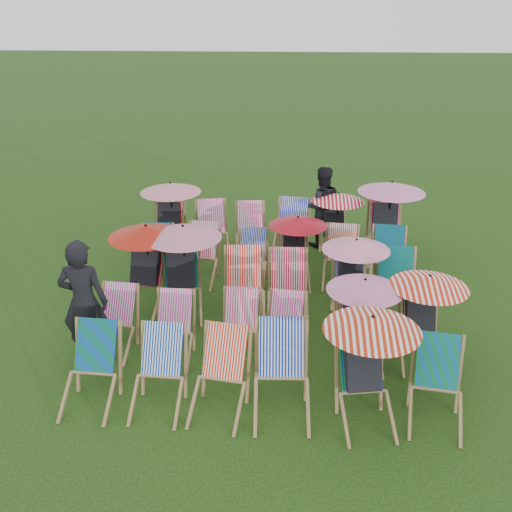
# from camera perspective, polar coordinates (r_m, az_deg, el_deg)

# --- Properties ---
(ground) EXTENTS (100.00, 100.00, 0.00)m
(ground) POSITION_cam_1_polar(r_m,az_deg,el_deg) (8.81, 1.00, -6.04)
(ground) COLOR black
(ground) RESTS_ON ground
(deckchair_0) EXTENTS (0.65, 0.88, 0.93)m
(deckchair_0) POSITION_cam_1_polar(r_m,az_deg,el_deg) (7.10, -16.29, -10.90)
(deckchair_0) COLOR olive
(deckchair_0) RESTS_ON ground
(deckchair_1) EXTENTS (0.64, 0.87, 0.91)m
(deckchair_1) POSITION_cam_1_polar(r_m,az_deg,el_deg) (6.88, -9.78, -11.51)
(deckchair_1) COLOR olive
(deckchair_1) RESTS_ON ground
(deckchair_2) EXTENTS (0.75, 0.95, 0.94)m
(deckchair_2) POSITION_cam_1_polar(r_m,az_deg,el_deg) (6.73, -3.66, -11.93)
(deckchair_2) COLOR olive
(deckchair_2) RESTS_ON ground
(deckchair_3) EXTENTS (0.72, 0.97, 1.02)m
(deckchair_3) POSITION_cam_1_polar(r_m,az_deg,el_deg) (6.68, 2.60, -11.80)
(deckchair_3) COLOR olive
(deckchair_3) RESTS_ON ground
(deckchair_4) EXTENTS (1.09, 1.18, 1.29)m
(deckchair_4) POSITION_cam_1_polar(r_m,az_deg,el_deg) (6.59, 11.07, -11.03)
(deckchair_4) COLOR olive
(deckchair_4) RESTS_ON ground
(deckchair_5) EXTENTS (0.73, 0.93, 0.92)m
(deckchair_5) POSITION_cam_1_polar(r_m,az_deg,el_deg) (6.89, 17.68, -12.34)
(deckchair_5) COLOR olive
(deckchair_5) RESTS_ON ground
(deckchair_6) EXTENTS (0.64, 0.83, 0.85)m
(deckchair_6) POSITION_cam_1_polar(r_m,az_deg,el_deg) (8.05, -14.10, -6.47)
(deckchair_6) COLOR olive
(deckchair_6) RESTS_ON ground
(deckchair_7) EXTENTS (0.57, 0.79, 0.85)m
(deckchair_7) POSITION_cam_1_polar(r_m,az_deg,el_deg) (7.73, -8.39, -7.31)
(deckchair_7) COLOR olive
(deckchair_7) RESTS_ON ground
(deckchair_8) EXTENTS (0.57, 0.80, 0.86)m
(deckchair_8) POSITION_cam_1_polar(r_m,az_deg,el_deg) (7.68, -1.59, -7.24)
(deckchair_8) COLOR olive
(deckchair_8) RESTS_ON ground
(deckchair_9) EXTENTS (0.63, 0.82, 0.83)m
(deckchair_9) POSITION_cam_1_polar(r_m,az_deg,el_deg) (7.67, 2.84, -7.43)
(deckchair_9) COLOR olive
(deckchair_9) RESTS_ON ground
(deckchair_10) EXTENTS (0.99, 1.06, 1.17)m
(deckchair_10) POSITION_cam_1_polar(r_m,az_deg,el_deg) (7.59, 10.44, -6.40)
(deckchair_10) COLOR olive
(deckchair_10) RESTS_ON ground
(deckchair_11) EXTENTS (1.02, 1.06, 1.21)m
(deckchair_11) POSITION_cam_1_polar(r_m,az_deg,el_deg) (7.80, 16.38, -5.98)
(deckchair_11) COLOR olive
(deckchair_11) RESTS_ON ground
(deckchair_12) EXTENTS (1.14, 1.21, 1.35)m
(deckchair_12) POSITION_cam_1_polar(r_m,az_deg,el_deg) (8.87, -11.18, -1.08)
(deckchair_12) COLOR olive
(deckchair_12) RESTS_ON ground
(deckchair_13) EXTENTS (1.16, 1.25, 1.38)m
(deckchair_13) POSITION_cam_1_polar(r_m,az_deg,el_deg) (8.68, -7.45, -1.29)
(deckchair_13) COLOR olive
(deckchair_13) RESTS_ON ground
(deckchair_14) EXTENTS (0.73, 0.97, 1.00)m
(deckchair_14) POSITION_cam_1_polar(r_m,az_deg,el_deg) (8.57, -1.20, -3.13)
(deckchair_14) COLOR olive
(deckchair_14) RESTS_ON ground
(deckchair_15) EXTENTS (0.68, 0.92, 0.98)m
(deckchair_15) POSITION_cam_1_polar(r_m,az_deg,el_deg) (8.57, 3.23, -3.25)
(deckchair_15) COLOR olive
(deckchair_15) RESTS_ON ground
(deckchair_16) EXTENTS (1.02, 1.06, 1.20)m
(deckchair_16) POSITION_cam_1_polar(r_m,az_deg,el_deg) (8.69, 9.57, -2.09)
(deckchair_16) COLOR olive
(deckchair_16) RESTS_ON ground
(deckchair_17) EXTENTS (0.67, 0.94, 1.01)m
(deckchair_17) POSITION_cam_1_polar(r_m,az_deg,el_deg) (8.77, 13.95, -3.19)
(deckchair_17) COLOR olive
(deckchair_17) RESTS_ON ground
(deckchair_18) EXTENTS (0.67, 0.88, 0.90)m
(deckchair_18) POSITION_cam_1_polar(r_m,az_deg,el_deg) (9.87, -9.95, 0.03)
(deckchair_18) COLOR olive
(deckchair_18) RESTS_ON ground
(deckchair_19) EXTENTS (0.70, 0.91, 0.93)m
(deckchair_19) POSITION_cam_1_polar(r_m,az_deg,el_deg) (9.78, -5.63, 0.12)
(deckchair_19) COLOR olive
(deckchair_19) RESTS_ON ground
(deckchair_20) EXTENTS (0.61, 0.82, 0.84)m
(deckchair_20) POSITION_cam_1_polar(r_m,az_deg,el_deg) (9.72, -0.51, -0.17)
(deckchair_20) COLOR olive
(deckchair_20) RESTS_ON ground
(deckchair_21) EXTENTS (0.97, 1.03, 1.16)m
(deckchair_21) POSITION_cam_1_polar(r_m,az_deg,el_deg) (9.60, 3.95, 0.67)
(deckchair_21) COLOR olive
(deckchair_21) RESTS_ON ground
(deckchair_22) EXTENTS (0.69, 0.91, 0.93)m
(deckchair_22) POSITION_cam_1_polar(r_m,az_deg,el_deg) (9.73, 8.50, -0.16)
(deckchair_22) COLOR olive
(deckchair_22) RESTS_ON ground
(deckchair_23) EXTENTS (0.70, 0.92, 0.94)m
(deckchair_23) POSITION_cam_1_polar(r_m,az_deg,el_deg) (9.79, 13.14, -0.36)
(deckchair_23) COLOR olive
(deckchair_23) RESTS_ON ground
(deckchair_24) EXTENTS (1.14, 1.20, 1.35)m
(deckchair_24) POSITION_cam_1_polar(r_m,az_deg,el_deg) (10.86, -8.67, 3.86)
(deckchair_24) COLOR olive
(deckchair_24) RESTS_ON ground
(deckchair_25) EXTENTS (0.80, 0.99, 0.96)m
(deckchair_25) POSITION_cam_1_polar(r_m,az_deg,el_deg) (10.79, -4.39, 2.62)
(deckchair_25) COLOR olive
(deckchair_25) RESTS_ON ground
(deckchair_26) EXTENTS (0.71, 0.92, 0.92)m
(deckchair_26) POSITION_cam_1_polar(r_m,az_deg,el_deg) (10.79, -0.49, 2.58)
(deckchair_26) COLOR olive
(deckchair_26) RESTS_ON ground
(deckchair_27) EXTENTS (0.80, 1.02, 1.01)m
(deckchair_27) POSITION_cam_1_polar(r_m,az_deg,el_deg) (10.70, 3.50, 2.61)
(deckchair_27) COLOR olive
(deckchair_27) RESTS_ON ground
(deckchair_28) EXTENTS (0.99, 1.07, 1.17)m
(deckchair_28) POSITION_cam_1_polar(r_m,az_deg,el_deg) (10.80, 8.00, 3.27)
(deckchair_28) COLOR olive
(deckchair_28) RESTS_ON ground
(deckchair_29) EXTENTS (1.22, 1.27, 1.44)m
(deckchair_29) POSITION_cam_1_polar(r_m,az_deg,el_deg) (10.75, 12.94, 3.57)
(deckchair_29) COLOR olive
(deckchair_29) RESTS_ON ground
(person_left) EXTENTS (0.63, 0.42, 1.74)m
(person_left) POSITION_cam_1_polar(r_m,az_deg,el_deg) (7.71, -16.83, -4.46)
(person_left) COLOR black
(person_left) RESTS_ON ground
(person_rear) EXTENTS (0.86, 0.71, 1.59)m
(person_rear) POSITION_cam_1_polar(r_m,az_deg,el_deg) (11.10, 6.54, 4.90)
(person_rear) COLOR black
(person_rear) RESTS_ON ground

